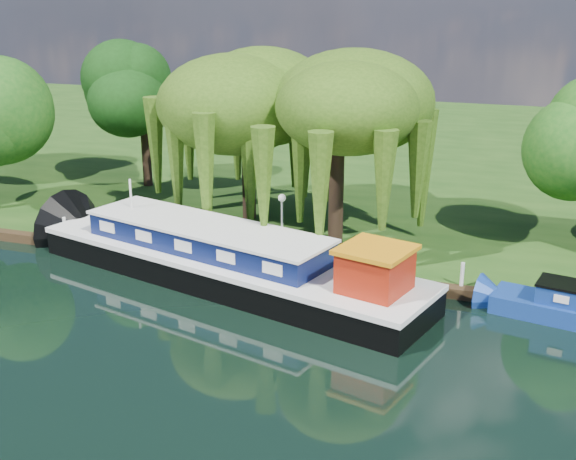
% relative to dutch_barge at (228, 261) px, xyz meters
% --- Properties ---
extents(ground, '(120.00, 120.00, 0.00)m').
position_rel_dutch_barge_xyz_m(ground, '(0.59, -6.69, -0.97)').
color(ground, black).
extents(far_bank, '(120.00, 52.00, 0.45)m').
position_rel_dutch_barge_xyz_m(far_bank, '(0.59, 27.31, -0.74)').
color(far_bank, '#183A0F').
rests_on(far_bank, ground).
extents(dutch_barge, '(18.90, 8.91, 3.89)m').
position_rel_dutch_barge_xyz_m(dutch_barge, '(0.00, 0.00, 0.00)').
color(dutch_barge, black).
rests_on(dutch_barge, ground).
extents(willow_left, '(6.92, 6.92, 8.30)m').
position_rel_dutch_barge_xyz_m(willow_left, '(-2.05, 7.54, 5.51)').
color(willow_left, black).
rests_on(willow_left, far_bank).
extents(willow_right, '(6.66, 6.66, 8.11)m').
position_rel_dutch_barge_xyz_m(willow_right, '(3.30, 5.20, 5.40)').
color(willow_right, black).
rests_on(willow_right, far_bank).
extents(tree_far_mid, '(4.87, 4.87, 7.98)m').
position_rel_dutch_barge_xyz_m(tree_far_mid, '(-10.50, 11.78, 4.99)').
color(tree_far_mid, black).
rests_on(tree_far_mid, far_bank).
extents(lamppost, '(0.36, 0.36, 2.56)m').
position_rel_dutch_barge_xyz_m(lamppost, '(1.09, 3.81, 1.45)').
color(lamppost, silver).
rests_on(lamppost, far_bank).
extents(mooring_posts, '(19.16, 0.16, 1.00)m').
position_rel_dutch_barge_xyz_m(mooring_posts, '(0.09, 1.71, -0.02)').
color(mooring_posts, silver).
rests_on(mooring_posts, far_bank).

